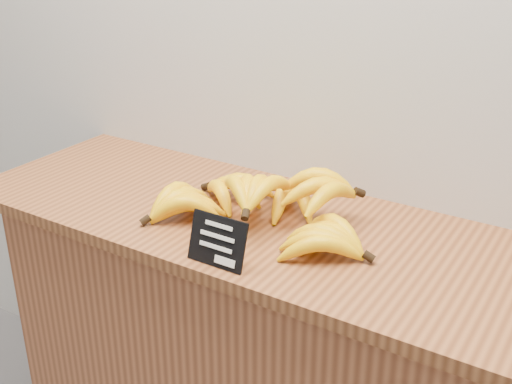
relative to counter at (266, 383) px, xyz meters
name	(u,v)px	position (x,y,z in m)	size (l,w,h in m)	color
counter	(266,383)	(0.00, 0.00, 0.00)	(1.27, 0.50, 0.90)	#A05933
counter_top	(267,226)	(0.00, 0.00, 0.47)	(1.53, 0.54, 0.03)	brown
chalkboard_sign	(217,241)	(0.02, -0.22, 0.53)	(0.13, 0.01, 0.10)	black
banana_pile	(268,202)	(0.00, -0.01, 0.53)	(0.58, 0.36, 0.12)	yellow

